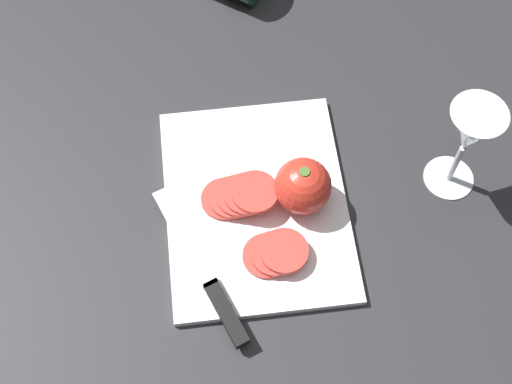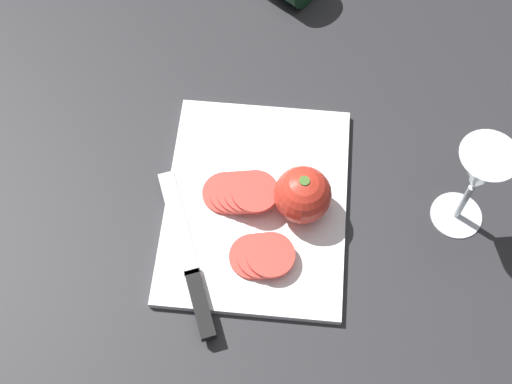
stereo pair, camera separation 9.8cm
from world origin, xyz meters
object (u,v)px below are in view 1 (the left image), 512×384
(wine_glass, at_px, (470,135))
(knife, at_px, (216,294))
(tomato_slice_stack_far, at_px, (275,253))
(whole_tomato, at_px, (303,186))
(tomato_slice_stack_near, at_px, (239,195))

(wine_glass, relative_size, knife, 0.68)
(knife, xyz_separation_m, tomato_slice_stack_far, (0.05, -0.08, 0.00))
(whole_tomato, height_order, knife, whole_tomato)
(tomato_slice_stack_near, distance_m, tomato_slice_stack_far, 0.10)
(tomato_slice_stack_far, bearing_deg, tomato_slice_stack_near, 22.85)
(whole_tomato, bearing_deg, tomato_slice_stack_far, 149.02)
(tomato_slice_stack_near, bearing_deg, whole_tomato, -95.36)
(knife, bearing_deg, wine_glass, -89.39)
(whole_tomato, bearing_deg, knife, 133.93)
(knife, bearing_deg, tomato_slice_stack_far, -82.53)
(wine_glass, bearing_deg, knife, 112.11)
(knife, relative_size, tomato_slice_stack_near, 2.27)
(wine_glass, relative_size, whole_tomato, 2.07)
(wine_glass, bearing_deg, tomato_slice_stack_far, 109.81)
(knife, bearing_deg, tomato_slice_stack_near, -40.22)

